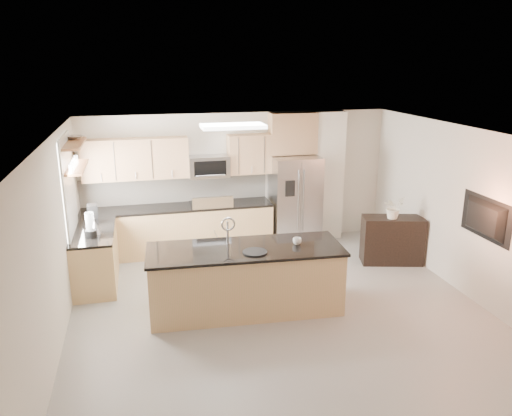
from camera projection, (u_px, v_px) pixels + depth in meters
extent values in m
plane|color=gray|center=(284.00, 318.00, 7.17)|extent=(6.50, 6.50, 0.00)
cube|color=white|center=(287.00, 138.00, 6.43)|extent=(6.00, 6.50, 0.02)
cube|color=beige|center=(238.00, 179.00, 9.83)|extent=(6.00, 0.02, 2.60)
cube|color=beige|center=(408.00, 372.00, 3.77)|extent=(6.00, 0.02, 2.60)
cube|color=beige|center=(52.00, 252.00, 6.13)|extent=(0.02, 6.50, 2.60)
cube|color=beige|center=(477.00, 217.00, 7.47)|extent=(0.02, 6.50, 2.60)
cube|color=tan|center=(179.00, 230.00, 9.50)|extent=(3.55, 0.65, 0.88)
cube|color=black|center=(178.00, 207.00, 9.37)|extent=(3.55, 0.66, 0.04)
cube|color=beige|center=(176.00, 189.00, 9.58)|extent=(3.55, 0.02, 0.52)
cube|color=tan|center=(96.00, 258.00, 8.18)|extent=(0.65, 1.50, 0.88)
cube|color=black|center=(93.00, 232.00, 8.04)|extent=(0.66, 1.50, 0.04)
cube|color=black|center=(211.00, 227.00, 9.64)|extent=(0.76, 0.64, 0.90)
cube|color=black|center=(211.00, 204.00, 9.50)|extent=(0.76, 0.62, 0.03)
cube|color=#A6A6A8|center=(213.00, 203.00, 9.19)|extent=(0.76, 0.04, 0.22)
cube|color=tan|center=(135.00, 159.00, 9.09)|extent=(1.92, 0.33, 0.75)
cube|color=tan|center=(249.00, 154.00, 9.57)|extent=(0.82, 0.33, 0.75)
cube|color=#A6A6A8|center=(209.00, 166.00, 9.42)|extent=(0.76, 0.40, 0.40)
cube|color=black|center=(210.00, 168.00, 9.23)|extent=(0.60, 0.02, 0.28)
cube|color=#A6A6A8|center=(295.00, 201.00, 9.83)|extent=(0.92, 0.75, 1.78)
cube|color=gray|center=(301.00, 206.00, 9.48)|extent=(0.02, 0.01, 1.69)
cube|color=black|center=(290.00, 189.00, 9.32)|extent=(0.18, 0.03, 0.30)
cube|color=white|center=(327.00, 176.00, 10.09)|extent=(0.60, 0.30, 2.60)
cube|color=white|center=(68.00, 188.00, 7.76)|extent=(0.03, 1.05, 1.55)
cube|color=white|center=(69.00, 188.00, 7.76)|extent=(0.03, 1.15, 1.65)
cube|color=brown|center=(76.00, 167.00, 7.80)|extent=(0.30, 1.20, 0.04)
cube|color=brown|center=(73.00, 144.00, 7.69)|extent=(0.30, 1.20, 0.04)
cube|color=white|center=(233.00, 126.00, 7.84)|extent=(1.00, 0.50, 0.06)
cube|color=tan|center=(245.00, 280.00, 7.30)|extent=(2.80, 1.11, 0.93)
cube|color=black|center=(245.00, 249.00, 7.16)|extent=(2.87, 1.17, 0.04)
cube|color=black|center=(231.00, 251.00, 7.12)|extent=(0.58, 0.42, 0.01)
cylinder|color=#A6A6A8|center=(228.00, 233.00, 7.28)|extent=(0.03, 0.03, 0.34)
torus|color=#A6A6A8|center=(228.00, 224.00, 7.18)|extent=(0.21, 0.03, 0.21)
cube|color=black|center=(392.00, 240.00, 9.03)|extent=(1.16, 0.71, 0.86)
imported|color=white|center=(297.00, 241.00, 7.28)|extent=(0.14, 0.14, 0.10)
cylinder|color=black|center=(255.00, 252.00, 6.98)|extent=(0.41, 0.41, 0.02)
cylinder|color=black|center=(91.00, 234.00, 7.71)|extent=(0.18, 0.18, 0.12)
cylinder|color=silver|center=(90.00, 221.00, 7.65)|extent=(0.13, 0.13, 0.29)
cone|color=#A6A6A8|center=(95.00, 227.00, 7.89)|extent=(0.20, 0.20, 0.21)
cylinder|color=black|center=(94.00, 220.00, 7.85)|extent=(0.04, 0.04, 0.04)
cube|color=black|center=(93.00, 214.00, 8.39)|extent=(0.18, 0.22, 0.31)
cylinder|color=#A6A6A8|center=(93.00, 219.00, 8.36)|extent=(0.10, 0.10, 0.11)
imported|color=#A6A6A8|center=(75.00, 137.00, 7.98)|extent=(0.43, 0.43, 0.08)
imported|color=white|center=(394.00, 202.00, 8.77)|extent=(0.67, 0.62, 0.60)
imported|color=black|center=(481.00, 218.00, 7.25)|extent=(0.14, 1.08, 0.62)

